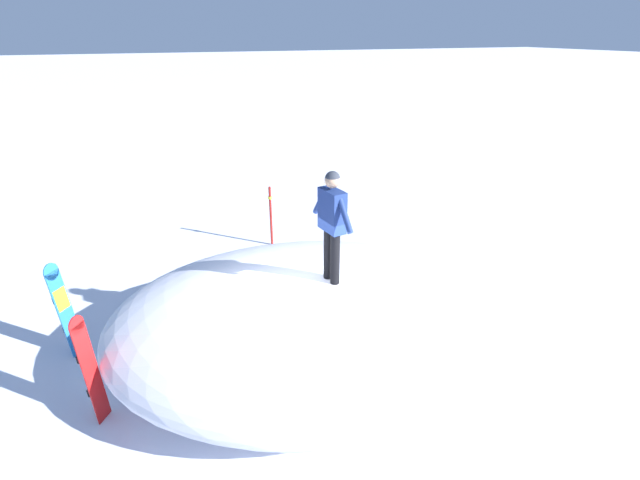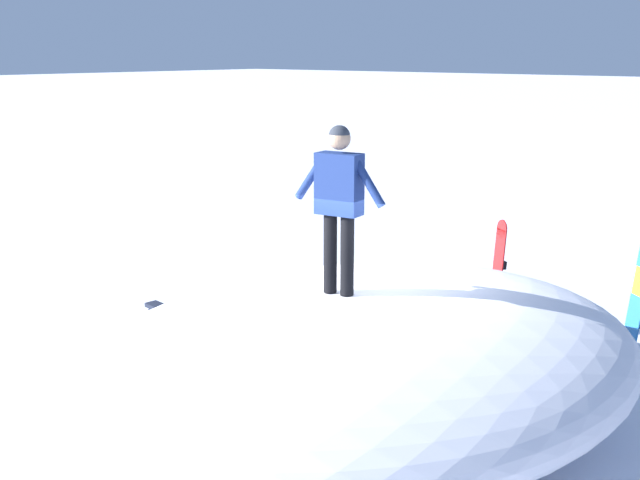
{
  "view_description": "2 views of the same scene",
  "coord_description": "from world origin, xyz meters",
  "px_view_note": "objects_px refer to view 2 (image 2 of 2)",
  "views": [
    {
      "loc": [
        5.39,
        -1.74,
        5.03
      ],
      "look_at": [
        -1.01,
        0.82,
        1.9
      ],
      "focal_mm": 26.04,
      "sensor_mm": 36.0,
      "label": 1
    },
    {
      "loc": [
        -5.18,
        6.78,
        3.95
      ],
      "look_at": [
        -0.24,
        0.89,
        2.08
      ],
      "focal_mm": 43.72,
      "sensor_mm": 36.0,
      "label": 2
    }
  ],
  "objects_px": {
    "snowboard_secondary_upright": "(639,295)",
    "snowboard_primary_upright": "(497,277)",
    "snowboarder_standing": "(339,194)",
    "backpack_near": "(157,317)"
  },
  "relations": [
    {
      "from": "snowboard_primary_upright",
      "to": "snowboarder_standing",
      "type": "bearing_deg",
      "value": 89.81
    },
    {
      "from": "backpack_near",
      "to": "snowboarder_standing",
      "type": "bearing_deg",
      "value": 171.1
    },
    {
      "from": "snowboarder_standing",
      "to": "backpack_near",
      "type": "bearing_deg",
      "value": -8.9
    },
    {
      "from": "snowboarder_standing",
      "to": "snowboard_secondary_upright",
      "type": "height_order",
      "value": "snowboarder_standing"
    },
    {
      "from": "snowboarder_standing",
      "to": "snowboard_secondary_upright",
      "type": "bearing_deg",
      "value": -114.09
    },
    {
      "from": "snowboard_primary_upright",
      "to": "snowboard_secondary_upright",
      "type": "bearing_deg",
      "value": -165.45
    },
    {
      "from": "snowboard_secondary_upright",
      "to": "backpack_near",
      "type": "bearing_deg",
      "value": 31.16
    },
    {
      "from": "snowboard_secondary_upright",
      "to": "snowboard_primary_upright",
      "type": "bearing_deg",
      "value": 14.55
    },
    {
      "from": "snowboard_primary_upright",
      "to": "snowboard_secondary_upright",
      "type": "height_order",
      "value": "snowboard_primary_upright"
    },
    {
      "from": "snowboarder_standing",
      "to": "backpack_near",
      "type": "height_order",
      "value": "snowboarder_standing"
    }
  ]
}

